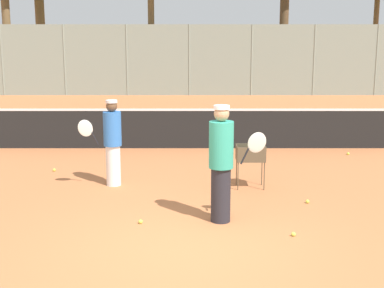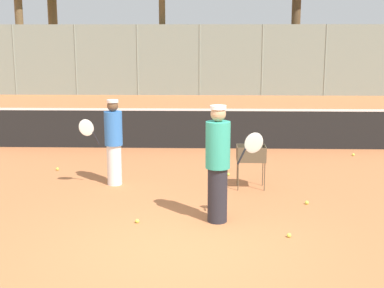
{
  "view_description": "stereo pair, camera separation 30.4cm",
  "coord_description": "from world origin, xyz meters",
  "px_view_note": "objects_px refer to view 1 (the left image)",
  "views": [
    {
      "loc": [
        0.14,
        -7.06,
        2.93
      ],
      "look_at": [
        0.15,
        2.56,
        1.0
      ],
      "focal_mm": 50.0,
      "sensor_mm": 36.0,
      "label": 1
    },
    {
      "loc": [
        0.44,
        -7.06,
        2.93
      ],
      "look_at": [
        0.15,
        2.56,
        1.0
      ],
      "focal_mm": 50.0,
      "sensor_mm": 36.0,
      "label": 2
    }
  ],
  "objects_px": {
    "player_white_outfit": "(221,162)",
    "player_red_cap": "(112,142)",
    "parked_car": "(222,79)",
    "tennis_net": "(186,128)",
    "ball_cart": "(250,157)"
  },
  "relations": [
    {
      "from": "tennis_net",
      "to": "ball_cart",
      "type": "bearing_deg",
      "value": -71.32
    },
    {
      "from": "player_red_cap",
      "to": "tennis_net",
      "type": "bearing_deg",
      "value": -136.83
    },
    {
      "from": "parked_car",
      "to": "tennis_net",
      "type": "bearing_deg",
      "value": -96.7
    },
    {
      "from": "ball_cart",
      "to": "player_red_cap",
      "type": "bearing_deg",
      "value": 176.16
    },
    {
      "from": "player_white_outfit",
      "to": "player_red_cap",
      "type": "distance_m",
      "value": 2.97
    },
    {
      "from": "player_white_outfit",
      "to": "player_red_cap",
      "type": "xyz_separation_m",
      "value": [
        -2.05,
        2.15,
        -0.08
      ]
    },
    {
      "from": "player_white_outfit",
      "to": "ball_cart",
      "type": "relative_size",
      "value": 2.21
    },
    {
      "from": "tennis_net",
      "to": "ball_cart",
      "type": "xyz_separation_m",
      "value": [
        1.29,
        -3.83,
        0.07
      ]
    },
    {
      "from": "tennis_net",
      "to": "parked_car",
      "type": "relative_size",
      "value": 2.6
    },
    {
      "from": "player_red_cap",
      "to": "ball_cart",
      "type": "xyz_separation_m",
      "value": [
        2.74,
        -0.18,
        -0.26
      ]
    },
    {
      "from": "player_white_outfit",
      "to": "ball_cart",
      "type": "distance_m",
      "value": 2.11
    },
    {
      "from": "player_red_cap",
      "to": "parked_car",
      "type": "xyz_separation_m",
      "value": [
        3.28,
        19.23,
        -0.23
      ]
    },
    {
      "from": "tennis_net",
      "to": "player_white_outfit",
      "type": "relative_size",
      "value": 5.77
    },
    {
      "from": "player_white_outfit",
      "to": "tennis_net",
      "type": "bearing_deg",
      "value": 95.02
    },
    {
      "from": "player_red_cap",
      "to": "player_white_outfit",
      "type": "bearing_deg",
      "value": 108.51
    }
  ]
}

